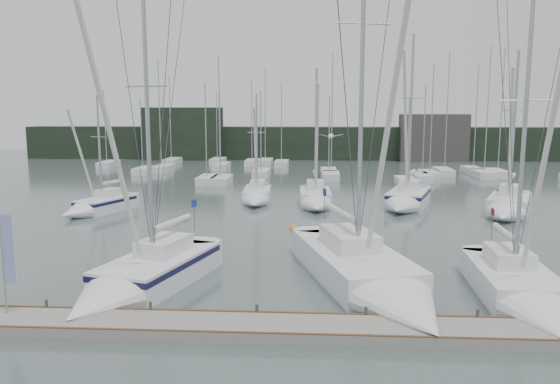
# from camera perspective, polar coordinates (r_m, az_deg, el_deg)

# --- Properties ---
(ground) EXTENTS (160.00, 160.00, 0.00)m
(ground) POSITION_cam_1_polar(r_m,az_deg,el_deg) (24.49, 3.30, -9.98)
(ground) COLOR #485854
(ground) RESTS_ON ground
(dock) EXTENTS (24.00, 2.00, 0.40)m
(dock) POSITION_cam_1_polar(r_m,az_deg,el_deg) (19.74, 3.25, -14.09)
(dock) COLOR slate
(dock) RESTS_ON ground
(far_treeline) EXTENTS (90.00, 4.00, 5.00)m
(far_treeline) POSITION_cam_1_polar(r_m,az_deg,el_deg) (85.36, 3.49, 5.12)
(far_treeline) COLOR black
(far_treeline) RESTS_ON ground
(far_building_left) EXTENTS (12.00, 3.00, 8.00)m
(far_building_left) POSITION_cam_1_polar(r_m,az_deg,el_deg) (85.66, -10.08, 6.02)
(far_building_left) COLOR black
(far_building_left) RESTS_ON ground
(far_building_right) EXTENTS (10.00, 3.00, 7.00)m
(far_building_right) POSITION_cam_1_polar(r_m,az_deg,el_deg) (85.23, 15.74, 5.48)
(far_building_right) COLOR #3C3A37
(far_building_right) RESTS_ON ground
(mast_forest) EXTENTS (57.39, 25.36, 14.72)m
(mast_forest) POSITION_cam_1_polar(r_m,az_deg,el_deg) (66.38, 2.83, 2.34)
(mast_forest) COLOR silver
(mast_forest) RESTS_ON ground
(sailboat_near_left) EXTENTS (5.43, 9.88, 14.84)m
(sailboat_near_left) POSITION_cam_1_polar(r_m,az_deg,el_deg) (24.21, -14.82, -8.96)
(sailboat_near_left) COLOR silver
(sailboat_near_left) RESTS_ON ground
(sailboat_near_center) EXTENTS (6.88, 13.04, 19.47)m
(sailboat_near_center) POSITION_cam_1_polar(r_m,az_deg,el_deg) (23.55, 9.97, -9.26)
(sailboat_near_center) COLOR silver
(sailboat_near_center) RESTS_ON ground
(sailboat_near_right) EXTENTS (3.36, 9.49, 13.85)m
(sailboat_near_right) POSITION_cam_1_polar(r_m,az_deg,el_deg) (23.87, 24.28, -9.88)
(sailboat_near_right) COLOR silver
(sailboat_near_right) RESTS_ON ground
(sailboat_mid_a) EXTENTS (4.50, 7.04, 9.55)m
(sailboat_mid_a) POSITION_cam_1_polar(r_m,az_deg,el_deg) (43.28, -18.82, -1.48)
(sailboat_mid_a) COLOR silver
(sailboat_mid_a) RESTS_ON ground
(sailboat_mid_b) EXTENTS (2.51, 7.27, 9.75)m
(sailboat_mid_b) POSITION_cam_1_polar(r_m,az_deg,el_deg) (45.68, -2.49, -0.54)
(sailboat_mid_b) COLOR silver
(sailboat_mid_b) RESTS_ON ground
(sailboat_mid_c) EXTENTS (2.67, 7.26, 11.76)m
(sailboat_mid_c) POSITION_cam_1_polar(r_m,az_deg,el_deg) (43.68, 3.76, -0.86)
(sailboat_mid_c) COLOR silver
(sailboat_mid_c) RESTS_ON ground
(sailboat_mid_d) EXTENTS (5.26, 8.57, 14.46)m
(sailboat_mid_d) POSITION_cam_1_polar(r_m,az_deg,el_deg) (44.16, 12.98, -0.87)
(sailboat_mid_d) COLOR silver
(sailboat_mid_d) RESTS_ON ground
(sailboat_mid_e) EXTENTS (5.73, 8.28, 12.87)m
(sailboat_mid_e) POSITION_cam_1_polar(r_m,az_deg,el_deg) (43.18, 22.66, -1.57)
(sailboat_mid_e) COLOR silver
(sailboat_mid_e) RESTS_ON ground
(buoy_a) EXTENTS (0.60, 0.60, 0.60)m
(buoy_a) POSITION_cam_1_polar(r_m,az_deg,el_deg) (35.98, 1.44, -3.87)
(buoy_a) COLOR orange
(buoy_a) RESTS_ON ground
(buoy_b) EXTENTS (0.56, 0.56, 0.56)m
(buoy_b) POSITION_cam_1_polar(r_m,az_deg,el_deg) (35.73, 7.54, -4.04)
(buoy_b) COLOR orange
(buoy_b) RESTS_ON ground
(dock_banner) EXTENTS (0.57, 0.16, 3.79)m
(dock_banner) POSITION_cam_1_polar(r_m,az_deg,el_deg) (22.12, -26.67, -5.84)
(dock_banner) COLOR #9B9DA2
(dock_banner) RESTS_ON dock
(seagull) EXTENTS (1.12, 0.52, 0.22)m
(seagull) POSITION_cam_1_polar(r_m,az_deg,el_deg) (25.15, 5.34, 5.86)
(seagull) COLOR white
(seagull) RESTS_ON ground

